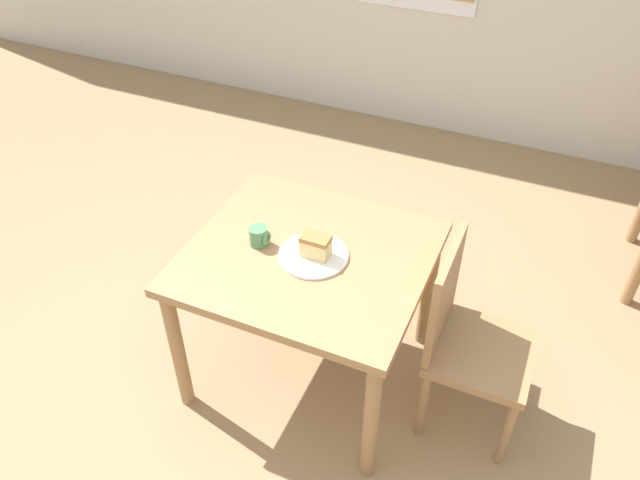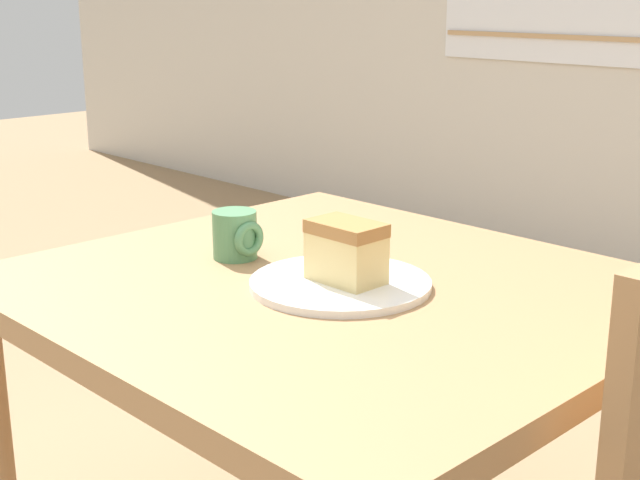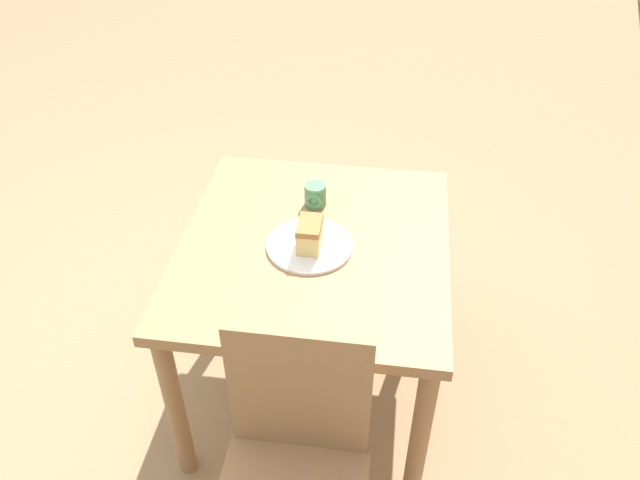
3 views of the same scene
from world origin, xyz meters
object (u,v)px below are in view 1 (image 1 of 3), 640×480
object	(u,v)px
dining_table_near	(309,272)
chair_near_window	(467,337)
plate	(313,256)
coffee_mug	(259,236)
cake_slice	(316,246)

from	to	relation	value
dining_table_near	chair_near_window	size ratio (longest dim) A/B	1.08
chair_near_window	plate	size ratio (longest dim) A/B	3.16
dining_table_near	chair_near_window	bearing A→B (deg)	3.54
dining_table_near	coffee_mug	bearing A→B (deg)	-172.63
dining_table_near	coffee_mug	size ratio (longest dim) A/B	11.59
chair_near_window	plate	xyz separation A→B (m)	(-0.64, -0.05, 0.25)
plate	coffee_mug	bearing A→B (deg)	-176.04
chair_near_window	coffee_mug	bearing A→B (deg)	94.44
dining_table_near	plate	world-z (taller)	plate
chair_near_window	coffee_mug	size ratio (longest dim) A/B	10.73
cake_slice	chair_near_window	bearing A→B (deg)	4.51
dining_table_near	coffee_mug	xyz separation A→B (m)	(-0.21, -0.03, 0.14)
plate	chair_near_window	bearing A→B (deg)	4.62
coffee_mug	plate	bearing A→B (deg)	3.96
plate	cake_slice	size ratio (longest dim) A/B	2.46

